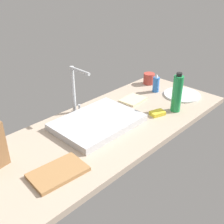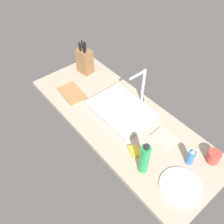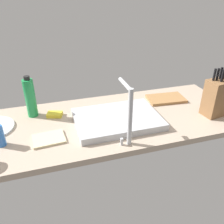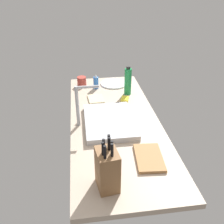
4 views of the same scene
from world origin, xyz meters
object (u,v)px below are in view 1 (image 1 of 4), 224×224
object	(u,v)px
faucet	(75,87)
dish_sponge	(157,113)
soap_bottle	(156,84)
dish_towel	(133,100)
coffee_mug	(149,79)
water_bottle	(177,93)
dinner_plate	(182,95)
sink_basin	(98,122)
cutting_board	(58,172)

from	to	relation	value
faucet	dish_sponge	bearing A→B (deg)	-48.47
soap_bottle	dish_towel	size ratio (longest dim) A/B	0.84
coffee_mug	dish_sponge	size ratio (longest dim) A/B	0.96
water_bottle	dinner_plate	xyz separation A→B (cm)	(23.55, 9.22, -11.60)
sink_basin	dish_sponge	bearing A→B (deg)	-27.25
soap_bottle	coffee_mug	distance (cm)	15.90
dinner_plate	water_bottle	bearing A→B (deg)	-158.63
dish_sponge	cutting_board	bearing A→B (deg)	-179.60
cutting_board	water_bottle	distance (cm)	90.77
sink_basin	dinner_plate	bearing A→B (deg)	-10.79
soap_bottle	dinner_plate	size ratio (longest dim) A/B	0.54
soap_bottle	sink_basin	bearing A→B (deg)	-176.03
dinner_plate	dish_sponge	xyz separation A→B (cm)	(-36.32, -4.39, 0.60)
dish_sponge	dinner_plate	bearing A→B (deg)	6.89
water_bottle	dinner_plate	distance (cm)	27.83
coffee_mug	soap_bottle	bearing A→B (deg)	-124.14
sink_basin	dish_sponge	world-z (taller)	sink_basin
water_bottle	coffee_mug	size ratio (longest dim) A/B	3.00
water_bottle	faucet	bearing A→B (deg)	137.27
sink_basin	dish_towel	size ratio (longest dim) A/B	2.99
water_bottle	coffee_mug	world-z (taller)	water_bottle
sink_basin	faucet	xyz separation A→B (cm)	(0.97, 20.32, 16.41)
coffee_mug	sink_basin	bearing A→B (deg)	-166.42
water_bottle	soap_bottle	bearing A→B (deg)	59.67
sink_basin	cutting_board	bearing A→B (deg)	-156.39
coffee_mug	dish_sponge	bearing A→B (deg)	-136.65
soap_bottle	dinner_plate	distance (cm)	20.30
sink_basin	soap_bottle	xyz separation A→B (cm)	(63.55, 4.41, 4.08)
faucet	soap_bottle	xyz separation A→B (cm)	(62.58, -15.91, -12.33)
coffee_mug	dinner_plate	bearing A→B (deg)	-92.26
cutting_board	water_bottle	size ratio (longest dim) A/B	0.98
cutting_board	soap_bottle	bearing A→B (deg)	12.21
coffee_mug	dish_sponge	distance (cm)	51.72
dinner_plate	coffee_mug	xyz separation A→B (cm)	(1.23, 31.06, 3.64)
sink_basin	soap_bottle	world-z (taller)	soap_bottle
dinner_plate	cutting_board	bearing A→B (deg)	-177.51
dish_towel	cutting_board	bearing A→B (deg)	-163.06
dish_sponge	sink_basin	bearing A→B (deg)	152.75
sink_basin	water_bottle	bearing A→B (deg)	-25.57
water_bottle	dish_towel	world-z (taller)	water_bottle
water_bottle	cutting_board	bearing A→B (deg)	177.27
dish_sponge	dish_towel	bearing A→B (deg)	77.76
water_bottle	coffee_mug	xyz separation A→B (cm)	(24.78, 40.28, -7.96)
sink_basin	water_bottle	size ratio (longest dim) A/B	1.91
faucet	cutting_board	distance (cm)	60.73
soap_bottle	dinner_plate	xyz separation A→B (cm)	(7.64, -17.99, -5.48)
faucet	dish_sponge	world-z (taller)	faucet
water_bottle	dish_sponge	size ratio (longest dim) A/B	2.88
dinner_plate	dish_towel	world-z (taller)	same
faucet	cutting_board	bearing A→B (deg)	-138.12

